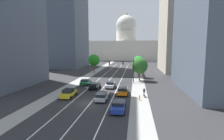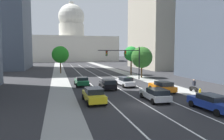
% 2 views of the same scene
% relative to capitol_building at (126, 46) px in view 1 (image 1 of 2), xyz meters
% --- Properties ---
extents(ground_plane, '(400.00, 400.00, 0.00)m').
position_rel_capitol_building_xyz_m(ground_plane, '(0.00, -66.24, -10.74)').
color(ground_plane, '#2B2B2D').
extents(sidewalk_left, '(3.17, 130.00, 0.01)m').
position_rel_capitol_building_xyz_m(sidewalk_left, '(-8.22, -71.24, -10.73)').
color(sidewalk_left, gray).
rests_on(sidewalk_left, ground).
extents(sidewalk_right, '(3.17, 130.00, 0.01)m').
position_rel_capitol_building_xyz_m(sidewalk_right, '(8.22, -71.24, -10.73)').
color(sidewalk_right, gray).
rests_on(sidewalk_right, ground).
extents(lane_stripe_left, '(0.16, 90.00, 0.01)m').
position_rel_capitol_building_xyz_m(lane_stripe_left, '(-3.32, -81.24, -10.72)').
color(lane_stripe_left, white).
rests_on(lane_stripe_left, ground).
extents(lane_stripe_center, '(0.16, 90.00, 0.01)m').
position_rel_capitol_building_xyz_m(lane_stripe_center, '(0.00, -81.24, -10.72)').
color(lane_stripe_center, white).
rests_on(lane_stripe_center, ground).
extents(lane_stripe_right, '(0.16, 90.00, 0.01)m').
position_rel_capitol_building_xyz_m(lane_stripe_right, '(3.32, -81.24, -10.72)').
color(lane_stripe_right, white).
rests_on(lane_stripe_right, ground).
extents(office_tower_far_left, '(22.28, 22.18, 49.82)m').
position_rel_capitol_building_xyz_m(office_tower_far_left, '(-28.45, -52.24, 14.21)').
color(office_tower_far_left, '#4C5666').
rests_on(office_tower_far_left, ground).
extents(capitol_building, '(51.21, 24.22, 34.54)m').
position_rel_capitol_building_xyz_m(capitol_building, '(0.00, 0.00, 0.00)').
color(capitol_building, beige).
rests_on(capitol_building, ground).
extents(car_orange, '(2.08, 4.65, 1.45)m').
position_rel_capitol_building_xyz_m(car_orange, '(4.98, -100.16, -9.97)').
color(car_orange, orange).
rests_on(car_orange, ground).
extents(car_green, '(2.12, 4.03, 1.45)m').
position_rel_capitol_building_xyz_m(car_green, '(-4.98, -92.27, -9.98)').
color(car_green, '#14512D').
rests_on(car_green, ground).
extents(car_black, '(2.04, 4.37, 1.51)m').
position_rel_capitol_building_xyz_m(car_black, '(-1.66, -96.32, -9.95)').
color(car_black, black).
rests_on(car_black, ground).
extents(car_white, '(2.07, 4.78, 1.46)m').
position_rel_capitol_building_xyz_m(car_white, '(1.66, -94.32, -9.97)').
color(car_white, silver).
rests_on(car_white, ground).
extents(car_silver, '(2.13, 4.53, 1.45)m').
position_rel_capitol_building_xyz_m(car_silver, '(1.65, -104.72, -9.97)').
color(car_silver, '#B2B5BA').
rests_on(car_silver, ground).
extents(car_blue, '(2.22, 4.84, 1.47)m').
position_rel_capitol_building_xyz_m(car_blue, '(4.98, -109.39, -9.96)').
color(car_blue, '#1E389E').
rests_on(car_blue, ground).
extents(car_yellow, '(2.14, 4.65, 1.58)m').
position_rel_capitol_building_xyz_m(car_yellow, '(-4.98, -103.51, -9.93)').
color(car_yellow, yellow).
rests_on(car_yellow, ground).
extents(traffic_signal_mast, '(8.34, 0.39, 6.38)m').
position_rel_capitol_building_xyz_m(traffic_signal_mast, '(4.25, -87.20, -6.24)').
color(traffic_signal_mast, black).
rests_on(traffic_signal_mast, ground).
extents(fire_hydrant, '(0.26, 0.35, 0.91)m').
position_rel_capitol_building_xyz_m(fire_hydrant, '(8.18, -103.66, -10.27)').
color(fire_hydrant, yellow).
rests_on(fire_hydrant, ground).
extents(cyclist, '(0.38, 1.70, 1.72)m').
position_rel_capitol_building_xyz_m(cyclist, '(9.09, -101.24, -9.88)').
color(cyclist, black).
rests_on(cyclist, ground).
extents(street_tree_far_right, '(4.47, 4.47, 6.50)m').
position_rel_capitol_building_xyz_m(street_tree_far_right, '(8.55, -84.64, -6.48)').
color(street_tree_far_right, '#51381E').
rests_on(street_tree_far_right, ground).
extents(street_tree_near_left, '(4.27, 4.27, 6.89)m').
position_rel_capitol_building_xyz_m(street_tree_near_left, '(-7.85, -70.93, -5.99)').
color(street_tree_near_left, '#51381E').
rests_on(street_tree_near_left, ground).
extents(street_tree_mid_right, '(3.46, 3.46, 6.73)m').
position_rel_capitol_building_xyz_m(street_tree_mid_right, '(8.30, -78.91, -5.76)').
color(street_tree_mid_right, '#51381E').
rests_on(street_tree_mid_right, ground).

